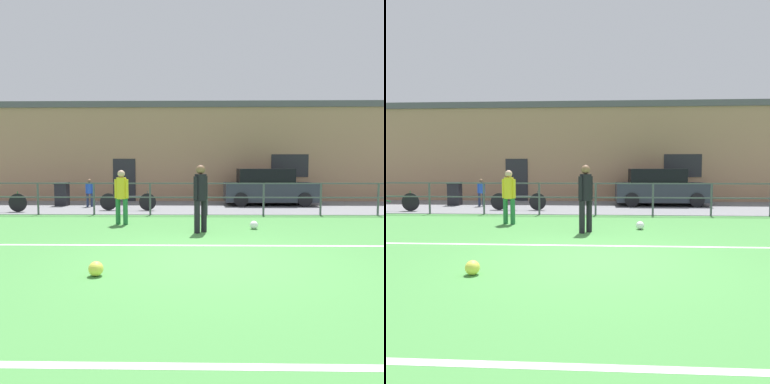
% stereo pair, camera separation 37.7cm
% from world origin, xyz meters
% --- Properties ---
extents(ground, '(60.00, 44.00, 0.04)m').
position_xyz_m(ground, '(0.00, 0.00, -0.02)').
color(ground, '#478C42').
extents(field_line_touchline, '(36.00, 0.11, 0.00)m').
position_xyz_m(field_line_touchline, '(0.00, 1.12, 0.00)').
color(field_line_touchline, white).
rests_on(field_line_touchline, ground).
extents(field_line_hash, '(36.00, 0.11, 0.00)m').
position_xyz_m(field_line_hash, '(0.00, -3.61, 0.00)').
color(field_line_hash, white).
rests_on(field_line_hash, ground).
extents(pavement_strip, '(48.00, 5.00, 0.02)m').
position_xyz_m(pavement_strip, '(0.00, 8.50, 0.01)').
color(pavement_strip, slate).
rests_on(pavement_strip, ground).
extents(perimeter_fence, '(36.07, 0.07, 1.15)m').
position_xyz_m(perimeter_fence, '(0.00, 6.00, 0.75)').
color(perimeter_fence, '#474C51').
rests_on(perimeter_fence, ground).
extents(clubhouse_facade, '(28.00, 2.56, 4.89)m').
position_xyz_m(clubhouse_facade, '(-0.00, 12.20, 2.45)').
color(clubhouse_facade, '#A37A5B').
rests_on(clubhouse_facade, ground).
extents(player_goalkeeper, '(0.36, 0.38, 1.76)m').
position_xyz_m(player_goalkeeper, '(-0.24, 2.69, 1.00)').
color(player_goalkeeper, black).
rests_on(player_goalkeeper, ground).
extents(player_striker, '(0.43, 0.28, 1.61)m').
position_xyz_m(player_striker, '(-2.57, 3.92, 0.92)').
color(player_striker, '#237038').
rests_on(player_striker, ground).
extents(soccer_ball_match, '(0.23, 0.23, 0.23)m').
position_xyz_m(soccer_ball_match, '(-1.90, -1.09, 0.12)').
color(soccer_ball_match, '#E5E04C').
rests_on(soccer_ball_match, ground).
extents(soccer_ball_spare, '(0.22, 0.22, 0.22)m').
position_xyz_m(soccer_ball_spare, '(1.24, 3.21, 0.11)').
color(soccer_ball_spare, white).
rests_on(soccer_ball_spare, ground).
extents(spectator_child, '(0.32, 0.21, 1.17)m').
position_xyz_m(spectator_child, '(-4.90, 8.44, 0.69)').
color(spectator_child, '#232D4C').
rests_on(spectator_child, pavement_strip).
extents(parked_car_red, '(3.96, 1.80, 1.60)m').
position_xyz_m(parked_car_red, '(2.81, 9.37, 0.78)').
color(parked_car_red, '#282D38').
rests_on(parked_car_red, pavement_strip).
extents(bicycle_parked_0, '(2.20, 0.04, 0.78)m').
position_xyz_m(bicycle_parked_0, '(-7.83, 6.66, 0.38)').
color(bicycle_parked_0, black).
rests_on(bicycle_parked_0, pavement_strip).
extents(bicycle_parked_1, '(2.18, 0.04, 0.76)m').
position_xyz_m(bicycle_parked_1, '(-3.03, 7.20, 0.37)').
color(bicycle_parked_1, black).
rests_on(bicycle_parked_1, pavement_strip).
extents(trash_bin_0, '(0.55, 0.46, 1.01)m').
position_xyz_m(trash_bin_0, '(-6.22, 8.82, 0.53)').
color(trash_bin_0, black).
rests_on(trash_bin_0, pavement_strip).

